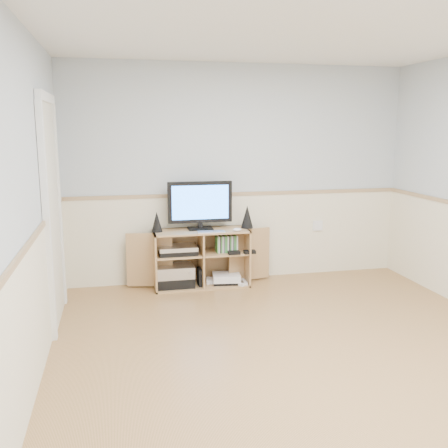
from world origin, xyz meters
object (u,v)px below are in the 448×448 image
Objects in this scene: media_cabinet at (201,257)px; monitor at (200,204)px; keyboard at (211,232)px; game_consoles at (225,279)px.

media_cabinet is 0.61m from monitor.
media_cabinet is at bearing 118.64° from keyboard.
monitor is (-0.00, -0.00, 0.61)m from media_cabinet.
keyboard reaches higher than game_consoles.
game_consoles is at bearing -12.38° from monitor.
media_cabinet reaches higher than game_consoles.
monitor reaches higher than keyboard.
monitor reaches higher than game_consoles.
game_consoles is (0.28, -0.06, -0.88)m from monitor.
game_consoles is at bearing 37.50° from keyboard.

